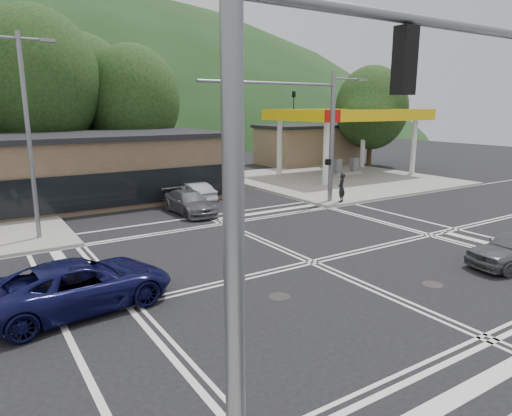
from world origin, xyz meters
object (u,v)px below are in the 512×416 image
car_northbound (189,202)px  pedestrian (341,188)px  car_blue_west (81,285)px  car_queue_a (192,192)px  car_queue_b (186,189)px

car_northbound → pedestrian: pedestrian is taller
car_blue_west → car_queue_a: (9.48, 12.58, -0.11)m
car_blue_west → car_queue_a: car_blue_west is taller
car_blue_west → car_northbound: (7.98, 9.77, -0.11)m
car_queue_a → car_queue_b: size_ratio=0.93×
car_blue_west → car_northbound: size_ratio=1.21×
car_queue_b → pedestrian: pedestrian is taller
car_blue_west → pedestrian: size_ratio=3.03×
car_blue_west → pedestrian: bearing=-74.3°
car_queue_a → car_queue_b: 0.92m
car_blue_west → car_queue_b: 16.50m
car_queue_b → car_northbound: (-1.50, -3.73, -0.07)m
car_queue_a → car_queue_b: (0.00, 0.92, 0.07)m
car_blue_west → pedestrian: (16.98, 7.00, 0.29)m
car_blue_west → car_queue_b: car_blue_west is taller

